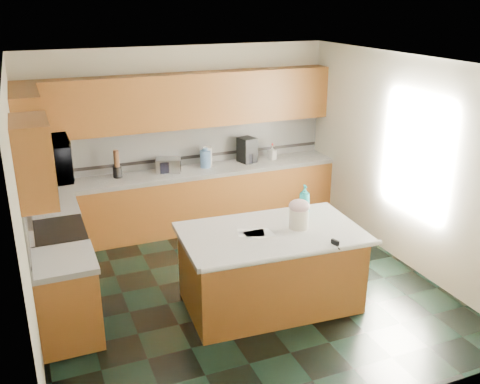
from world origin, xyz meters
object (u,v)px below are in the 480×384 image
treat_jar (299,218)px  toaster_oven (168,165)px  island_base (270,270)px  island_top (271,233)px  coffee_maker (247,150)px  knife_block (59,178)px  soap_bottle_island (304,200)px

treat_jar → toaster_oven: bearing=103.6°
island_base → island_top: (-0.00, -0.00, 0.46)m
treat_jar → coffee_maker: bearing=75.6°
toaster_oven → knife_block: bearing=-161.7°
coffee_maker → island_top: bearing=-121.4°
toaster_oven → treat_jar: bearing=-53.8°
knife_block → toaster_oven: size_ratio=0.57×
island_base → coffee_maker: (0.77, 2.51, 0.68)m
knife_block → coffee_maker: size_ratio=0.52×
island_base → soap_bottle_island: 0.94m
island_top → coffee_maker: (0.77, 2.51, 0.22)m
island_base → soap_bottle_island: bearing=31.8°
soap_bottle_island → toaster_oven: soap_bottle_island is taller
treat_jar → soap_bottle_island: size_ratio=0.64×
soap_bottle_island → island_base: bearing=-139.9°
soap_bottle_island → coffee_maker: coffee_maker is taller
island_top → treat_jar: (0.32, -0.03, 0.14)m
island_base → knife_block: 3.26m
treat_jar → knife_block: size_ratio=1.12×
soap_bottle_island → coffee_maker: size_ratio=0.91×
island_base → island_top: bearing=-113.0°
island_top → knife_block: knife_block is taller
island_base → treat_jar: bearing=-2.6°
treat_jar → island_base: bearing=169.5°
island_base → coffee_maker: size_ratio=4.88×
island_top → coffee_maker: coffee_maker is taller
treat_jar → knife_block: bearing=128.8°
island_base → soap_bottle_island: (0.58, 0.31, 0.67)m
knife_block → coffee_maker: bearing=14.8°
knife_block → island_top: bearing=-36.4°
island_top → toaster_oven: 2.53m
soap_bottle_island → coffee_maker: 2.21m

